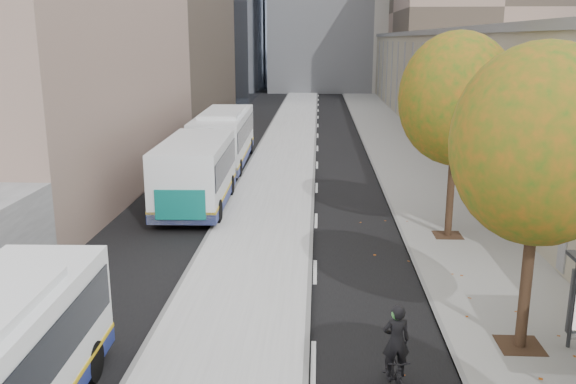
{
  "coord_description": "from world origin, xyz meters",
  "views": [
    {
      "loc": [
        -1.6,
        -1.37,
        7.67
      ],
      "look_at": [
        -2.62,
        19.13,
        2.5
      ],
      "focal_mm": 38.0,
      "sensor_mm": 36.0,
      "label": 1
    }
  ],
  "objects": [
    {
      "name": "distant_car",
      "position": [
        -7.97,
        46.01,
        0.63
      ],
      "size": [
        2.04,
        3.89,
        1.26
      ],
      "primitive_type": "imported",
      "rotation": [
        0.0,
        0.0,
        0.15
      ],
      "color": "white",
      "rests_on": "ground"
    },
    {
      "name": "bus_far",
      "position": [
        -7.34,
        31.5,
        1.76
      ],
      "size": [
        3.34,
        19.38,
        3.22
      ],
      "rotation": [
        0.0,
        0.0,
        0.03
      ],
      "color": "white",
      "rests_on": "ground"
    },
    {
      "name": "tree_c",
      "position": [
        3.6,
        13.0,
        5.25
      ],
      "size": [
        4.2,
        4.2,
        7.28
      ],
      "color": "#312113",
      "rests_on": "sidewalk"
    },
    {
      "name": "cyclist",
      "position": [
        0.15,
        10.81,
        0.79
      ],
      "size": [
        0.68,
        1.7,
        2.12
      ],
      "rotation": [
        0.0,
        0.0,
        0.13
      ],
      "color": "black",
      "rests_on": "ground"
    },
    {
      "name": "bus_platform",
      "position": [
        -3.88,
        35.0,
        0.07
      ],
      "size": [
        4.25,
        150.0,
        0.15
      ],
      "primitive_type": "cube",
      "color": "#ABABAB",
      "rests_on": "ground"
    },
    {
      "name": "sidewalk",
      "position": [
        4.12,
        35.0,
        0.04
      ],
      "size": [
        4.75,
        150.0,
        0.08
      ],
      "primitive_type": "cube",
      "color": "gray",
      "rests_on": "ground"
    },
    {
      "name": "building_tan",
      "position": [
        15.5,
        64.0,
        4.0
      ],
      "size": [
        18.0,
        92.0,
        8.0
      ],
      "primitive_type": "cube",
      "color": "gray",
      "rests_on": "ground"
    },
    {
      "name": "tree_d",
      "position": [
        3.6,
        22.0,
        5.47
      ],
      "size": [
        4.4,
        4.4,
        7.6
      ],
      "color": "#312113",
      "rests_on": "sidewalk"
    }
  ]
}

